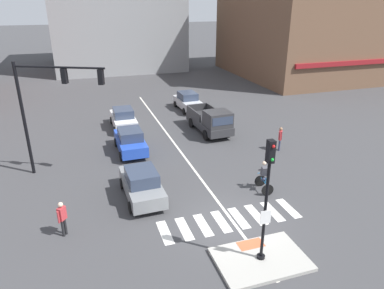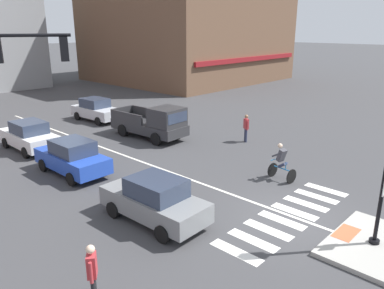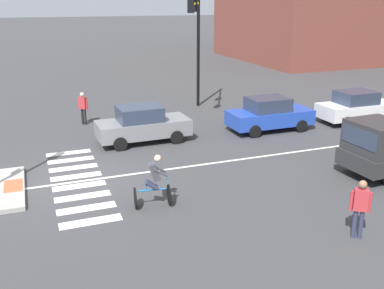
% 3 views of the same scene
% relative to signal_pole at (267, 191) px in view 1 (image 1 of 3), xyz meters
% --- Properties ---
extents(ground_plane, '(300.00, 300.00, 0.00)m').
position_rel_signal_pole_xyz_m(ground_plane, '(0.00, 2.76, -3.17)').
color(ground_plane, '#3D3D3F').
extents(traffic_island, '(3.61, 2.44, 0.15)m').
position_rel_signal_pole_xyz_m(traffic_island, '(0.00, 0.01, -3.10)').
color(traffic_island, '#A3A099').
rests_on(traffic_island, ground).
extents(tactile_pad_front, '(1.10, 0.60, 0.01)m').
position_rel_signal_pole_xyz_m(tactile_pad_front, '(0.00, 0.88, -3.02)').
color(tactile_pad_front, '#DB5B38').
rests_on(tactile_pad_front, traffic_island).
extents(signal_pole, '(0.44, 0.38, 5.03)m').
position_rel_signal_pole_xyz_m(signal_pole, '(0.00, 0.00, 0.00)').
color(signal_pole, black).
rests_on(signal_pole, traffic_island).
extents(crosswalk_stripe_a, '(0.44, 1.80, 0.01)m').
position_rel_signal_pole_xyz_m(crosswalk_stripe_a, '(-3.18, 2.99, -3.17)').
color(crosswalk_stripe_a, silver).
rests_on(crosswalk_stripe_a, ground).
extents(crosswalk_stripe_b, '(0.44, 1.80, 0.01)m').
position_rel_signal_pole_xyz_m(crosswalk_stripe_b, '(-2.27, 2.99, -3.17)').
color(crosswalk_stripe_b, silver).
rests_on(crosswalk_stripe_b, ground).
extents(crosswalk_stripe_c, '(0.44, 1.80, 0.01)m').
position_rel_signal_pole_xyz_m(crosswalk_stripe_c, '(-1.36, 2.99, -3.17)').
color(crosswalk_stripe_c, silver).
rests_on(crosswalk_stripe_c, ground).
extents(crosswalk_stripe_d, '(0.44, 1.80, 0.01)m').
position_rel_signal_pole_xyz_m(crosswalk_stripe_d, '(-0.45, 2.99, -3.17)').
color(crosswalk_stripe_d, silver).
rests_on(crosswalk_stripe_d, ground).
extents(crosswalk_stripe_e, '(0.44, 1.80, 0.01)m').
position_rel_signal_pole_xyz_m(crosswalk_stripe_e, '(0.45, 2.99, -3.17)').
color(crosswalk_stripe_e, silver).
rests_on(crosswalk_stripe_e, ground).
extents(crosswalk_stripe_f, '(0.44, 1.80, 0.01)m').
position_rel_signal_pole_xyz_m(crosswalk_stripe_f, '(1.36, 2.99, -3.17)').
color(crosswalk_stripe_f, silver).
rests_on(crosswalk_stripe_f, ground).
extents(crosswalk_stripe_g, '(0.44, 1.80, 0.01)m').
position_rel_signal_pole_xyz_m(crosswalk_stripe_g, '(2.27, 2.99, -3.17)').
color(crosswalk_stripe_g, silver).
rests_on(crosswalk_stripe_g, ground).
extents(crosswalk_stripe_h, '(0.44, 1.80, 0.01)m').
position_rel_signal_pole_xyz_m(crosswalk_stripe_h, '(3.18, 2.99, -3.17)').
color(crosswalk_stripe_h, silver).
rests_on(crosswalk_stripe_h, ground).
extents(lane_centre_line, '(0.14, 28.00, 0.01)m').
position_rel_signal_pole_xyz_m(lane_centre_line, '(0.06, 12.76, -3.17)').
color(lane_centre_line, silver).
rests_on(lane_centre_line, ground).
extents(traffic_light_mast, '(4.66, 2.35, 6.61)m').
position_rel_signal_pole_xyz_m(traffic_light_mast, '(-7.79, 10.49, 1.42)').
color(traffic_light_mast, black).
rests_on(traffic_light_mast, ground).
extents(building_corner_left, '(18.40, 19.78, 13.93)m').
position_rel_signal_pole_xyz_m(building_corner_left, '(0.36, 48.06, 3.81)').
color(building_corner_left, gray).
rests_on(building_corner_left, ground).
extents(building_corner_right, '(21.31, 20.34, 16.08)m').
position_rel_signal_pole_xyz_m(building_corner_right, '(25.21, 32.34, 4.89)').
color(building_corner_right, brown).
rests_on(building_corner_right, ground).
extents(car_blue_westbound_far, '(1.87, 4.11, 1.64)m').
position_rel_signal_pole_xyz_m(car_blue_westbound_far, '(-3.16, 12.52, -2.36)').
color(car_blue_westbound_far, '#2347B7').
rests_on(car_blue_westbound_far, ground).
extents(car_silver_eastbound_distant, '(1.99, 4.17, 1.64)m').
position_rel_signal_pole_xyz_m(car_silver_eastbound_distant, '(3.55, 20.78, -2.36)').
color(car_silver_eastbound_distant, silver).
rests_on(car_silver_eastbound_distant, ground).
extents(car_grey_westbound_near, '(1.93, 4.15, 1.64)m').
position_rel_signal_pole_xyz_m(car_grey_westbound_near, '(-3.56, 6.29, -2.36)').
color(car_grey_westbound_near, slate).
rests_on(car_grey_westbound_near, ground).
extents(car_white_westbound_distant, '(1.86, 4.11, 1.64)m').
position_rel_signal_pole_xyz_m(car_white_westbound_distant, '(-2.92, 17.55, -2.36)').
color(car_white_westbound_distant, white).
rests_on(car_white_westbound_distant, ground).
extents(pickup_truck_charcoal_eastbound_far, '(2.25, 5.19, 2.08)m').
position_rel_signal_pole_xyz_m(pickup_truck_charcoal_eastbound_far, '(3.33, 14.14, -2.20)').
color(pickup_truck_charcoal_eastbound_far, '#2D2D30').
rests_on(pickup_truck_charcoal_eastbound_far, ground).
extents(cyclist, '(0.80, 1.17, 1.68)m').
position_rel_signal_pole_xyz_m(cyclist, '(2.85, 5.00, -2.30)').
color(cyclist, black).
rests_on(cyclist, ground).
extents(pedestrian_at_curb_left, '(0.40, 0.45, 1.67)m').
position_rel_signal_pole_xyz_m(pedestrian_at_curb_left, '(-7.41, 4.20, -2.19)').
color(pedestrian_at_curb_left, black).
rests_on(pedestrian_at_curb_left, ground).
extents(pedestrian_waiting_far_side, '(0.38, 0.47, 1.67)m').
position_rel_signal_pole_xyz_m(pedestrian_waiting_far_side, '(6.59, 9.59, -2.19)').
color(pedestrian_waiting_far_side, '#2D334C').
rests_on(pedestrian_waiting_far_side, ground).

